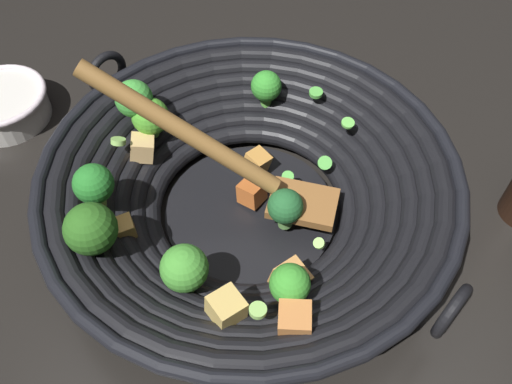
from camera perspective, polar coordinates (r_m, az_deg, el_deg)
The scene contains 3 objects.
ground_plane at distance 0.60m, azimuth -0.60°, elevation -2.47°, with size 4.00×4.00×0.00m, color black.
wok at distance 0.56m, azimuth -0.89°, elevation 0.58°, with size 0.43×0.43×0.18m.
prep_bowl at distance 0.76m, azimuth -25.14°, elevation 8.38°, with size 0.12×0.12×0.04m.
Camera 1 is at (-0.34, -0.05, 0.49)m, focal length 37.85 mm.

